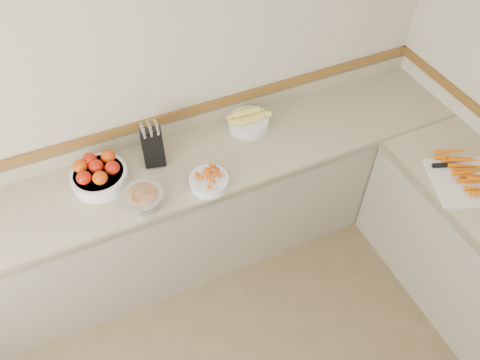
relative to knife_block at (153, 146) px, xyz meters
name	(u,v)px	position (x,y,z in m)	size (l,w,h in m)	color
back_wall	(141,90)	(0.03, 0.20, 0.27)	(4.00, 4.00, 0.00)	beige
counter_back	(174,216)	(0.03, -0.12, -0.57)	(4.00, 0.65, 1.08)	tan
knife_block	(153,146)	(0.00, 0.00, 0.00)	(0.16, 0.18, 0.31)	black
tomato_bowl	(99,174)	(-0.35, -0.04, -0.05)	(0.34, 0.34, 0.17)	white
cherry_tomato_bowl	(209,180)	(0.23, -0.33, -0.08)	(0.24, 0.24, 0.13)	white
corn_bowl	(248,121)	(0.66, 0.04, -0.07)	(0.30, 0.27, 0.16)	white
rhubarb_bowl	(143,199)	(-0.17, -0.33, -0.05)	(0.25, 0.25, 0.14)	#B2B2BA
cutting_board	(473,178)	(1.69, -0.95, -0.10)	(0.61, 0.55, 0.07)	silver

